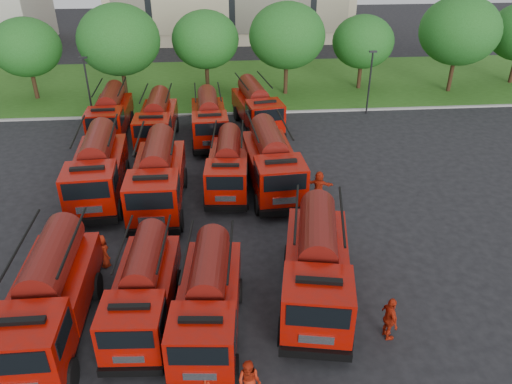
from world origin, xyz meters
TOP-DOWN VIEW (x-y plane):
  - ground at (0.00, 0.00)m, footprint 140.00×140.00m
  - lawn at (0.00, 26.00)m, footprint 70.00×16.00m
  - curb at (0.00, 17.90)m, footprint 70.00×0.30m
  - tree_1 at (-16.00, 23.00)m, footprint 5.71×5.71m
  - tree_2 at (-8.00, 21.50)m, footprint 6.72×6.72m
  - tree_3 at (-1.00, 24.00)m, footprint 5.88×5.88m
  - tree_4 at (6.00, 22.50)m, footprint 6.55×6.55m
  - tree_5 at (13.00, 23.50)m, footprint 5.46×5.46m
  - tree_6 at (21.00, 22.00)m, footprint 6.89×6.89m
  - lamp_post_0 at (-10.00, 17.20)m, footprint 0.60×0.25m
  - lamp_post_1 at (12.00, 17.20)m, footprint 0.60×0.25m
  - fire_truck_0 at (-6.94, -5.71)m, footprint 2.85×7.67m
  - fire_truck_1 at (-3.44, -5.20)m, footprint 2.70×6.66m
  - fire_truck_2 at (-0.87, -6.07)m, footprint 2.93×6.92m
  - fire_truck_3 at (3.65, -4.55)m, footprint 3.96×7.96m
  - fire_truck_4 at (-7.15, 5.21)m, footprint 3.24×7.95m
  - fire_truck_5 at (-3.66, 3.95)m, footprint 2.88×7.77m
  - fire_truck_6 at (0.28, 5.53)m, footprint 2.85×6.81m
  - fire_truck_7 at (2.86, 5.26)m, footprint 3.24×7.84m
  - fire_truck_8 at (-8.01, 14.44)m, footprint 2.72×7.12m
  - fire_truck_9 at (-4.53, 12.88)m, footprint 2.71×7.07m
  - fire_truck_10 at (-0.83, 12.97)m, footprint 2.78×7.02m
  - fire_truck_11 at (2.77, 15.01)m, footprint 3.63×7.49m
  - firefighter_2 at (6.05, -7.08)m, footprint 0.79×1.21m
  - firefighter_3 at (4.11, -4.76)m, footprint 1.30×1.17m
  - firefighter_4 at (-5.79, -1.57)m, footprint 0.94×0.97m
  - firefighter_5 at (5.40, 3.77)m, footprint 1.77×1.19m

SIDE VIEW (x-z plane):
  - ground at x=0.00m, z-range 0.00..0.00m
  - firefighter_2 at x=6.05m, z-range -0.96..0.96m
  - firefighter_3 at x=4.11m, z-range -0.90..0.90m
  - firefighter_4 at x=-5.79m, z-range -0.84..0.84m
  - firefighter_5 at x=5.40m, z-range -0.88..0.88m
  - lawn at x=0.00m, z-range 0.00..0.12m
  - curb at x=0.00m, z-range 0.00..0.14m
  - fire_truck_1 at x=-3.44m, z-range 0.01..2.99m
  - fire_truck_6 at x=0.28m, z-range 0.01..3.03m
  - fire_truck_2 at x=-0.87m, z-range 0.01..3.08m
  - fire_truck_10 at x=-0.83m, z-range 0.01..3.16m
  - fire_truck_9 at x=-4.53m, z-range 0.01..3.20m
  - fire_truck_8 at x=-8.01m, z-range 0.01..3.23m
  - fire_truck_11 at x=2.77m, z-range 0.01..3.28m
  - fire_truck_3 at x=3.65m, z-range 0.01..3.48m
  - fire_truck_0 at x=-6.94m, z-range 0.01..3.49m
  - fire_truck_7 at x=2.86m, z-range 0.01..3.50m
  - fire_truck_5 at x=-3.66m, z-range 0.01..3.54m
  - fire_truck_4 at x=-7.15m, z-range 0.01..3.56m
  - lamp_post_0 at x=-10.00m, z-range 0.34..5.45m
  - lamp_post_1 at x=12.00m, z-range 0.34..5.45m
  - tree_5 at x=13.00m, z-range 1.01..7.69m
  - tree_1 at x=-16.00m, z-range 1.06..8.04m
  - tree_3 at x=-1.00m, z-range 1.09..8.28m
  - tree_4 at x=6.00m, z-range 1.21..9.23m
  - tree_2 at x=-8.00m, z-range 1.25..9.46m
  - tree_6 at x=21.00m, z-range 1.28..9.70m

